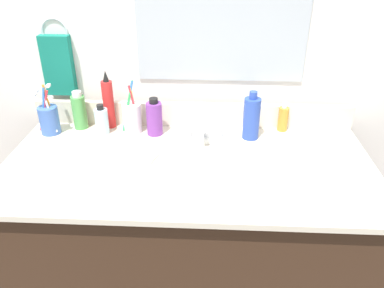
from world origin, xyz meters
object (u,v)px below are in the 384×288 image
Objects in this scene: hand_towel at (58,66)px; bottle_toner_green at (79,111)px; faucet at (203,133)px; bottle_cream_purple at (154,118)px; bottle_oil_amber at (283,118)px; cup_white_ceramic at (132,117)px; bottle_spray_red at (108,103)px; cup_blue_plastic at (49,119)px; bottle_gel_clear at (102,121)px; bottle_shampoo_blue at (251,118)px.

hand_towel is 0.18m from bottle_toner_green.
bottle_cream_purple reaches higher than faucet.
cup_white_ceramic reaches higher than bottle_oil_amber.
bottle_oil_amber is at bearing -3.27° from hand_towel.
cup_white_ceramic is (0.09, -0.04, -0.04)m from bottle_spray_red.
faucet is 0.56m from cup_blue_plastic.
bottle_cream_purple is 0.96× the size of bottle_toner_green.
hand_towel is 1.00× the size of bottle_spray_red.
bottle_cream_purple is (-0.47, -0.05, 0.02)m from bottle_oil_amber.
bottle_gel_clear is (0.17, -0.11, -0.17)m from hand_towel.
bottle_toner_green is (-0.76, -0.02, 0.02)m from bottle_oil_amber.
faucet is 1.44× the size of bottle_oil_amber.
bottle_toner_green is 1.29× the size of bottle_gel_clear.
hand_towel is at bearing 165.44° from faucet.
bottle_oil_amber is 0.14m from bottle_shampoo_blue.
bottle_spray_red is (0.19, -0.05, -0.12)m from hand_towel.
hand_towel is at bearing 162.48° from cup_white_ceramic.
bottle_oil_amber is 0.66m from bottle_gel_clear.
bottle_oil_amber is 0.51× the size of bottle_spray_red.
bottle_spray_red is at bearing 74.87° from bottle_gel_clear.
bottle_cream_purple is 0.35m from bottle_shampoo_blue.
bottle_spray_red reaches higher than faucet.
bottle_spray_red is (0.02, 0.06, 0.05)m from bottle_gel_clear.
bottle_cream_purple is at bearing 1.48° from bottle_gel_clear.
cup_white_ceramic is (-0.43, 0.03, -0.02)m from bottle_shampoo_blue.
bottle_cream_purple is at bearing 1.71° from cup_blue_plastic.
cup_blue_plastic is (-0.73, 0.00, -0.02)m from bottle_shampoo_blue.
faucet is 0.81× the size of cup_white_ceramic.
cup_blue_plastic reaches higher than faucet.
cup_blue_plastic is (-0.30, -0.03, -0.00)m from cup_white_ceramic.
bottle_shampoo_blue reaches higher than bottle_toner_green.
hand_towel reaches higher than cup_white_ceramic.
cup_blue_plastic is at bearing -178.29° from bottle_cream_purple.
bottle_shampoo_blue reaches higher than bottle_oil_amber.
cup_white_ceramic is at bearing 4.90° from cup_blue_plastic.
hand_towel reaches higher than bottle_toner_green.
bottle_shampoo_blue is 0.95× the size of cup_blue_plastic.
hand_towel reaches higher than bottle_spray_red.
cup_blue_plastic is at bearing 177.26° from faucet.
hand_towel is 0.26m from bottle_gel_clear.
cup_blue_plastic is (-0.21, -0.06, -0.04)m from bottle_spray_red.
bottle_toner_green is at bearing 170.74° from faucet.
bottle_spray_red is at bearing 165.58° from faucet.
cup_white_ceramic is at bearing -6.52° from bottle_toner_green.
hand_towel is 0.85m from bottle_oil_amber.
bottle_oil_amber is at bearing 5.12° from bottle_gel_clear.
faucet is 0.37m from bottle_gel_clear.
bottle_spray_red is at bearing 157.27° from cup_white_ceramic.
bottle_toner_green is 0.20m from cup_white_ceramic.
bottle_gel_clear is at bearing -105.13° from bottle_spray_red.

